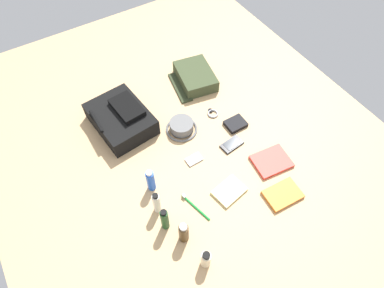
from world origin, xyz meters
TOP-DOWN VIEW (x-y plane):
  - ground_plane at (0.00, 0.00)m, footprint 2.64×2.02m
  - backpack at (0.34, 0.24)m, footprint 0.38×0.30m
  - toiletry_pouch at (0.42, -0.28)m, footprint 0.30×0.29m
  - bucket_hat at (0.14, -0.02)m, footprint 0.17×0.17m
  - lotion_bottle at (-0.54, 0.26)m, footprint 0.04×0.04m
  - cologne_bottle at (-0.39, 0.28)m, footprint 0.04×0.04m
  - shampoo_bottle at (-0.30, 0.33)m, footprint 0.04×0.04m
  - toothpaste_tube at (-0.21, 0.32)m, footprint 0.03×0.03m
  - deodorant_spray at (-0.09, 0.29)m, footprint 0.04×0.04m
  - paperback_novel at (-0.46, -0.23)m, footprint 0.13×0.18m
  - travel_guidebook at (-0.29, -0.30)m, footprint 0.17×0.20m
  - cell_phone at (-0.09, -0.19)m, footprint 0.08×0.13m
  - media_player at (-0.07, 0.03)m, footprint 0.05×0.09m
  - wristwatch at (0.14, -0.23)m, footprint 0.07×0.06m
  - toothbrush at (-0.29, 0.17)m, footprint 0.18×0.05m
  - wallet at (0.01, -0.29)m, footprint 0.09×0.11m
  - notepad at (-0.31, -0.02)m, footprint 0.14×0.17m

SIDE VIEW (x-z plane):
  - ground_plane at x=0.00m, z-range -0.02..0.00m
  - media_player at x=-0.07m, z-range 0.00..0.01m
  - wristwatch at x=0.14m, z-range 0.00..0.01m
  - cell_phone at x=-0.09m, z-range 0.00..0.01m
  - toothbrush at x=-0.29m, z-range 0.00..0.02m
  - notepad at x=-0.31m, z-range 0.00..0.02m
  - travel_guidebook at x=-0.29m, z-range 0.00..0.02m
  - paperback_novel at x=-0.46m, z-range 0.00..0.02m
  - wallet at x=0.01m, z-range 0.00..0.02m
  - bucket_hat at x=0.14m, z-range 0.00..0.06m
  - toiletry_pouch at x=0.42m, z-range 0.00..0.08m
  - lotion_bottle at x=-0.54m, z-range 0.00..0.11m
  - backpack at x=0.34m, z-range -0.01..0.12m
  - cologne_bottle at x=-0.39m, z-range 0.00..0.14m
  - deodorant_spray at x=-0.09m, z-range 0.00..0.15m
  - toothpaste_tube at x=-0.21m, z-range 0.00..0.15m
  - shampoo_bottle at x=-0.30m, z-range 0.00..0.16m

